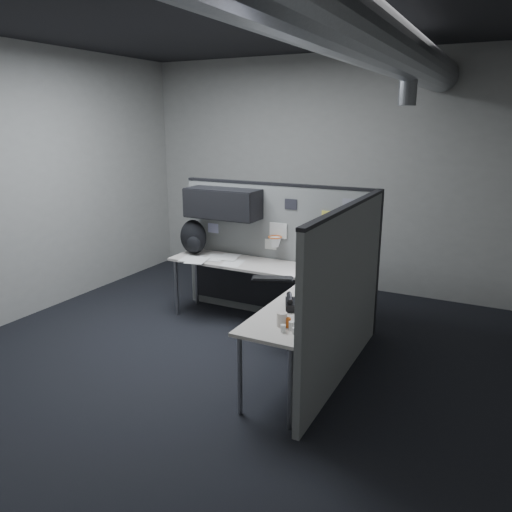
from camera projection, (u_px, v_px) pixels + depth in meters
The scene contains 12 objects.
room at pixel (283, 148), 4.21m from camera, with size 5.62×5.62×3.22m.
partition_back at pixel (262, 236), 5.91m from camera, with size 2.44×0.42×1.63m.
partition_right at pixel (345, 293), 4.49m from camera, with size 0.07×2.23×1.63m.
desk at pixel (273, 284), 5.38m from camera, with size 2.31×2.11×0.73m.
monitor at pixel (336, 253), 5.23m from camera, with size 0.59×0.59×0.48m.
keyboard at pixel (272, 279), 5.12m from camera, with size 0.45×0.31×0.04m.
mouse at pixel (307, 292), 4.74m from camera, with size 0.27×0.25×0.05m.
phone at pixel (297, 304), 4.37m from camera, with size 0.30×0.31×0.11m.
bottles at pixel (289, 326), 3.91m from camera, with size 0.14×0.15×0.08m.
cup at pixel (282, 319), 3.98m from camera, with size 0.08×0.08×0.12m, color beige.
papers at pixel (213, 259), 5.89m from camera, with size 0.81×0.66×0.02m.
backpack at pixel (193, 238), 6.11m from camera, with size 0.40×0.36×0.42m.
Camera 1 is at (2.32, -3.93, 2.32)m, focal length 35.00 mm.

